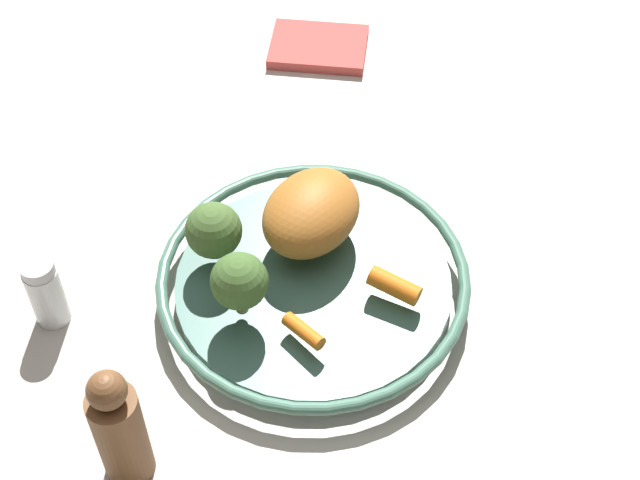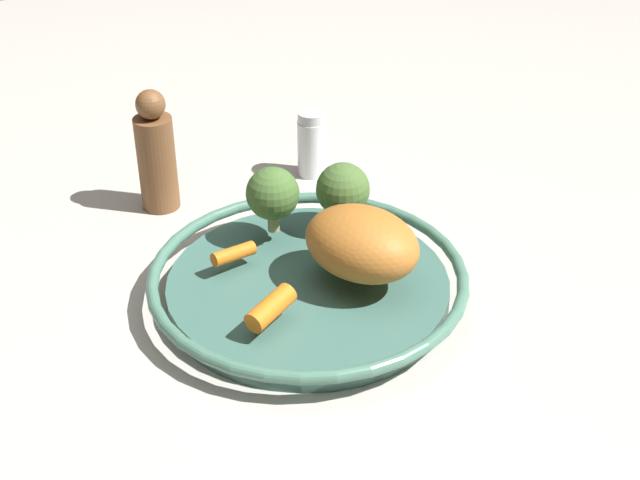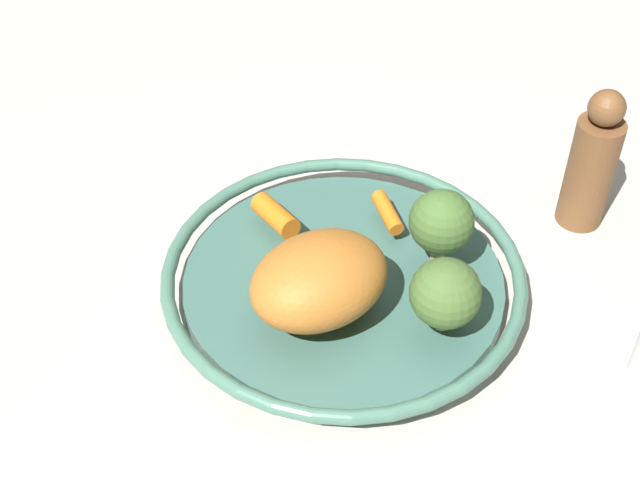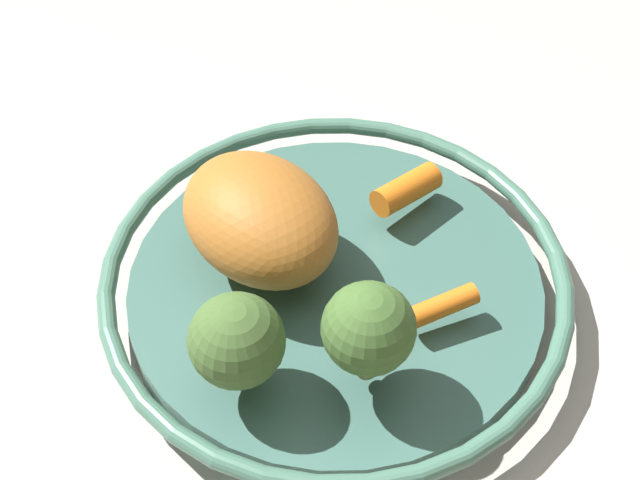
{
  "view_description": "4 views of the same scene",
  "coord_description": "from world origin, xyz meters",
  "views": [
    {
      "loc": [
        0.27,
        0.54,
        0.8
      ],
      "look_at": [
        -0.02,
        -0.02,
        0.06
      ],
      "focal_mm": 53.17,
      "sensor_mm": 36.0,
      "label": 1
    },
    {
      "loc": [
        -0.68,
        0.25,
        0.54
      ],
      "look_at": [
        -0.0,
        -0.01,
        0.07
      ],
      "focal_mm": 49.19,
      "sensor_mm": 36.0,
      "label": 2
    },
    {
      "loc": [
        -0.03,
        -0.55,
        0.58
      ],
      "look_at": [
        -0.02,
        0.02,
        0.05
      ],
      "focal_mm": 49.25,
      "sensor_mm": 36.0,
      "label": 3
    },
    {
      "loc": [
        0.4,
        -0.06,
        0.52
      ],
      "look_at": [
        -0.02,
        -0.01,
        0.05
      ],
      "focal_mm": 52.33,
      "sensor_mm": 36.0,
      "label": 4
    }
  ],
  "objects": [
    {
      "name": "ground_plane",
      "position": [
        0.0,
        0.0,
        0.0
      ],
      "size": [
        2.31,
        2.31,
        0.0
      ],
      "primitive_type": "plane",
      "color": "#B7B2A8"
    },
    {
      "name": "roast_chicken_piece",
      "position": [
        -0.02,
        -0.05,
        0.07
      ],
      "size": [
        0.15,
        0.14,
        0.07
      ],
      "primitive_type": "ellipsoid",
      "rotation": [
        0.0,
        0.0,
        3.7
      ],
      "color": "#B16827",
      "rests_on": "serving_bowl"
    },
    {
      "name": "baby_carrot_right",
      "position": [
        0.04,
        0.06,
        0.04
      ],
      "size": [
        0.03,
        0.05,
        0.02
      ],
      "primitive_type": "cylinder",
      "rotation": [
        1.64,
        0.0,
        0.3
      ],
      "color": "orange",
      "rests_on": "serving_bowl"
    },
    {
      "name": "serving_bowl",
      "position": [
        0.0,
        0.0,
        0.02
      ],
      "size": [
        0.33,
        0.33,
        0.04
      ],
      "color": "#3D665B",
      "rests_on": "ground_plane"
    },
    {
      "name": "broccoli_floret_edge",
      "position": [
        0.08,
        0.01,
        0.08
      ],
      "size": [
        0.06,
        0.06,
        0.07
      ],
      "color": "tan",
      "rests_on": "serving_bowl"
    },
    {
      "name": "broccoli_floret_mid",
      "position": [
        0.08,
        -0.07,
        0.07
      ],
      "size": [
        0.06,
        0.06,
        0.07
      ],
      "color": "tan",
      "rests_on": "serving_bowl"
    },
    {
      "name": "baby_carrot_back",
      "position": [
        -0.06,
        0.06,
        0.05
      ],
      "size": [
        0.05,
        0.06,
        0.03
      ],
      "primitive_type": "cylinder",
      "rotation": [
        1.49,
        0.0,
        0.58
      ],
      "color": "orange",
      "rests_on": "serving_bowl"
    }
  ]
}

